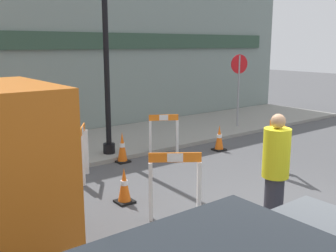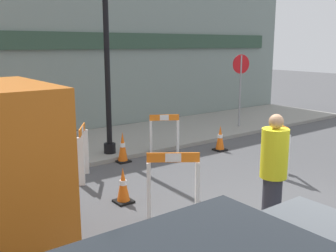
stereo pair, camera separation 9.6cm
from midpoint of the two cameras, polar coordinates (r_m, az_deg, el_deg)
The scene contains 13 objects.
ground_plane at distance 6.61m, azimuth 18.48°, elevation -12.97°, with size 60.00×60.00×0.00m, color #4C4C4F.
sidewalk_slab at distance 10.98m, azimuth -8.95°, elevation -2.33°, with size 18.00×3.24×0.10m.
storefront_facade at distance 12.17m, azimuth -13.31°, elevation 11.73°, with size 18.00×0.22×5.50m.
streetlamp_post at distance 9.39m, azimuth -9.50°, elevation 17.29°, with size 0.44×0.44×5.51m.
stop_sign at distance 12.72m, azimuth 10.02°, elevation 6.80°, with size 0.59×0.16×2.29m.
barricade_0 at distance 9.72m, azimuth -0.91°, elevation -1.09°, with size 0.69×0.49×1.01m.
barricade_1 at distance 8.08m, azimuth -12.56°, elevation -3.66°, with size 0.52×0.72×1.11m.
barricade_2 at distance 6.12m, azimuth 0.56°, elevation -8.46°, with size 0.74×0.58×1.09m.
barricade_3 at distance 8.57m, azimuth 15.32°, elevation -2.95°, with size 0.49×0.79×1.08m.
traffic_cone_0 at distance 6.89m, azimuth -6.77°, elevation -8.65°, with size 0.30×0.30×0.63m.
traffic_cone_1 at distance 10.21m, azimuth 7.19°, elevation -1.79°, with size 0.30×0.30×0.66m.
traffic_cone_2 at distance 9.18m, azimuth -6.95°, elevation -3.15°, with size 0.30×0.30×0.72m.
person_worker at distance 5.81m, azimuth 14.86°, elevation -6.26°, with size 0.45×0.45×1.76m.
Camera 1 is at (-5.13, -3.21, 2.70)m, focal length 42.00 mm.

